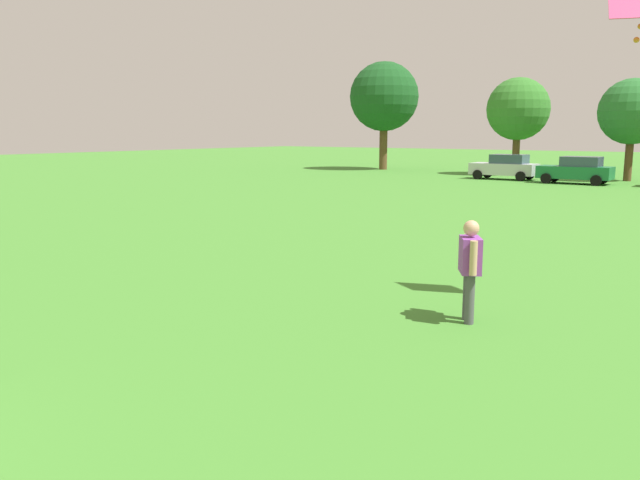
% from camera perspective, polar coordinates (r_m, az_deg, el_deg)
% --- Properties ---
extents(ground_plane, '(160.00, 160.00, 0.00)m').
position_cam_1_polar(ground_plane, '(31.40, 21.30, 3.10)').
color(ground_plane, '#42842D').
extents(adult_bystander, '(0.56, 0.73, 1.75)m').
position_cam_1_polar(adult_bystander, '(11.11, 13.16, -1.92)').
color(adult_bystander, '#4C4C51').
rests_on(adult_bystander, ground).
extents(parked_car_silver_0, '(4.30, 2.02, 1.68)m').
position_cam_1_polar(parked_car_silver_0, '(45.10, 16.09, 6.26)').
color(parked_car_silver_0, silver).
rests_on(parked_car_silver_0, ground).
extents(parked_car_green_1, '(4.30, 2.02, 1.68)m').
position_cam_1_polar(parked_car_green_1, '(42.81, 21.79, 5.80)').
color(parked_car_green_1, '#196B38').
rests_on(parked_car_green_1, ground).
extents(tree_far_left, '(5.73, 5.73, 8.92)m').
position_cam_1_polar(tree_far_left, '(55.09, 5.71, 12.51)').
color(tree_far_left, brown).
rests_on(tree_far_left, ground).
extents(tree_left, '(4.55, 4.55, 7.10)m').
position_cam_1_polar(tree_left, '(50.16, 17.16, 11.02)').
color(tree_left, brown).
rests_on(tree_left, ground).
extents(tree_center_left, '(4.21, 4.21, 6.57)m').
position_cam_1_polar(tree_center_left, '(46.52, 25.97, 10.18)').
color(tree_center_left, brown).
rests_on(tree_center_left, ground).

